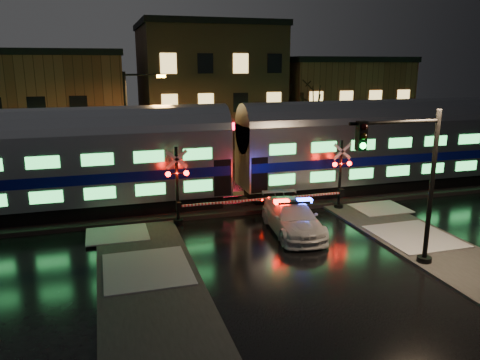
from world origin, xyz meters
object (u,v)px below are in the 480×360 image
Objects in this scene: crossing_signal_right at (335,182)px; traffic_light at (411,187)px; police_car at (293,218)px; streetlight at (131,126)px; crossing_signal_left at (184,193)px.

crossing_signal_right is 0.88× the size of traffic_light.
crossing_signal_right is at bearing 41.70° from police_car.
crossing_signal_right is 13.13m from streetlight.
streetlight is at bearing 107.54° from crossing_signal_left.
police_car is 0.98× the size of crossing_signal_right.
crossing_signal_left is at bearing -72.46° from streetlight.
police_car is 0.72× the size of streetlight.
streetlight is at bearing 132.48° from police_car.
crossing_signal_left reaches higher than police_car.
streetlight is (-2.11, 6.69, 2.81)m from crossing_signal_left.
crossing_signal_right is 0.97× the size of crossing_signal_left.
traffic_light reaches higher than crossing_signal_left.
police_car is 5.81m from crossing_signal_left.
police_car is at bearing 110.51° from traffic_light.
crossing_signal_left is at bearing 179.98° from crossing_signal_right.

